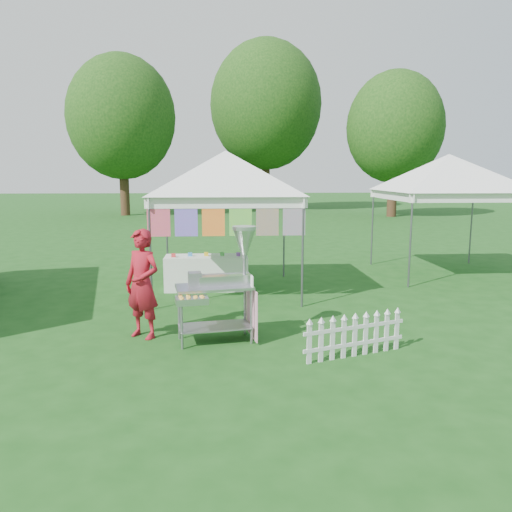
{
  "coord_description": "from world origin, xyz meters",
  "views": [
    {
      "loc": [
        -0.09,
        -7.12,
        2.52
      ],
      "look_at": [
        0.49,
        1.45,
        1.1
      ],
      "focal_mm": 35.0,
      "sensor_mm": 36.0,
      "label": 1
    }
  ],
  "objects": [
    {
      "name": "canopy_main",
      "position": [
        0.0,
        3.49,
        2.99
      ],
      "size": [
        4.24,
        4.24,
        3.45
      ],
      "color": "#59595E",
      "rests_on": "ground"
    },
    {
      "name": "picket_fence",
      "position": [
        1.73,
        -0.59,
        0.29
      ],
      "size": [
        1.54,
        0.55,
        0.56
      ],
      "rotation": [
        0.0,
        0.0,
        0.33
      ],
      "color": "silver",
      "rests_on": "ground"
    },
    {
      "name": "tree_mid",
      "position": [
        3.0,
        28.0,
        7.14
      ],
      "size": [
        7.6,
        7.6,
        11.52
      ],
      "color": "#382214",
      "rests_on": "ground"
    },
    {
      "name": "vendor",
      "position": [
        -1.32,
        0.46,
        0.85
      ],
      "size": [
        0.74,
        0.67,
        1.7
      ],
      "primitive_type": "imported",
      "rotation": [
        0.0,
        0.0,
        -0.57
      ],
      "color": "maroon",
      "rests_on": "ground"
    },
    {
      "name": "tree_left",
      "position": [
        -6.0,
        24.0,
        5.83
      ],
      "size": [
        6.4,
        6.4,
        9.53
      ],
      "color": "#382214",
      "rests_on": "ground"
    },
    {
      "name": "canopy_right",
      "position": [
        5.5,
        5.0,
        2.99
      ],
      "size": [
        4.24,
        4.24,
        3.45
      ],
      "color": "#59595E",
      "rests_on": "ground"
    },
    {
      "name": "display_table",
      "position": [
        -0.44,
        3.69,
        0.37
      ],
      "size": [
        1.8,
        0.7,
        0.74
      ],
      "primitive_type": "cube",
      "color": "white",
      "rests_on": "ground"
    },
    {
      "name": "ground",
      "position": [
        0.0,
        0.0,
        0.0
      ],
      "size": [
        120.0,
        120.0,
        0.0
      ],
      "primitive_type": "plane",
      "color": "#164714",
      "rests_on": "ground"
    },
    {
      "name": "tree_right",
      "position": [
        10.0,
        22.0,
        5.18
      ],
      "size": [
        5.6,
        5.6,
        8.42
      ],
      "color": "#382214",
      "rests_on": "ground"
    },
    {
      "name": "donut_cart",
      "position": [
        -0.04,
        0.2,
        1.03
      ],
      "size": [
        1.27,
        1.04,
        1.74
      ],
      "rotation": [
        0.0,
        0.0,
        0.17
      ],
      "color": "gray",
      "rests_on": "ground"
    }
  ]
}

